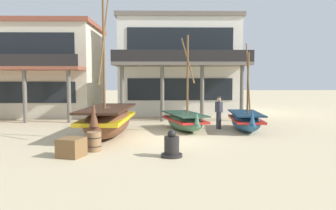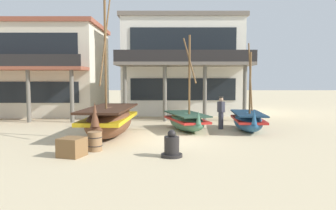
# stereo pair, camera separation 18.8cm
# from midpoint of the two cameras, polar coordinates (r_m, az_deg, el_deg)

# --- Properties ---
(ground_plane) EXTENTS (120.00, 120.00, 0.00)m
(ground_plane) POSITION_cam_midpoint_polar(r_m,az_deg,el_deg) (14.31, -0.31, -5.92)
(ground_plane) COLOR #CCB78E
(fishing_boat_near_left) EXTENTS (1.60, 3.56, 4.37)m
(fishing_boat_near_left) POSITION_cam_midpoint_polar(r_m,az_deg,el_deg) (16.95, 12.99, -2.61)
(fishing_boat_near_left) COLOR #23517A
(fishing_boat_near_left) RESTS_ON ground
(fishing_boat_centre_large) EXTENTS (2.10, 5.10, 6.17)m
(fishing_boat_centre_large) POSITION_cam_midpoint_polar(r_m,az_deg,el_deg) (15.06, -10.72, -2.64)
(fishing_boat_centre_large) COLOR brown
(fishing_boat_centre_large) RESTS_ON ground
(fishing_boat_far_right) EXTENTS (2.29, 3.65, 4.70)m
(fishing_boat_far_right) POSITION_cam_midpoint_polar(r_m,az_deg,el_deg) (16.58, 2.53, -2.71)
(fishing_boat_far_right) COLOR #427056
(fishing_boat_far_right) RESTS_ON ground
(fisherman_by_hull) EXTENTS (0.38, 0.42, 1.68)m
(fisherman_by_hull) POSITION_cam_midpoint_polar(r_m,az_deg,el_deg) (17.25, 8.47, -1.37)
(fisherman_by_hull) COLOR #33333D
(fisherman_by_hull) RESTS_ON ground
(capstan_winch) EXTENTS (0.72, 0.72, 0.91)m
(capstan_winch) POSITION_cam_midpoint_polar(r_m,az_deg,el_deg) (11.08, 0.15, -7.19)
(capstan_winch) COLOR black
(capstan_winch) RESTS_ON ground
(wooden_barrel) EXTENTS (0.56, 0.56, 0.70)m
(wooden_barrel) POSITION_cam_midpoint_polar(r_m,az_deg,el_deg) (12.23, -13.12, -6.18)
(wooden_barrel) COLOR olive
(wooden_barrel) RESTS_ON ground
(cargo_crate) EXTENTS (0.96, 0.96, 0.63)m
(cargo_crate) POSITION_cam_midpoint_polar(r_m,az_deg,el_deg) (11.56, -16.83, -7.06)
(cargo_crate) COLOR brown
(cargo_crate) RESTS_ON ground
(harbor_building_main) EXTENTS (8.89, 9.17, 7.14)m
(harbor_building_main) POSITION_cam_midpoint_polar(r_m,az_deg,el_deg) (25.56, 1.53, 6.76)
(harbor_building_main) COLOR silver
(harbor_building_main) RESTS_ON ground
(harbor_building_annex) EXTENTS (9.43, 9.13, 6.56)m
(harbor_building_annex) POSITION_cam_midpoint_polar(r_m,az_deg,el_deg) (26.51, -22.14, 5.73)
(harbor_building_annex) COLOR beige
(harbor_building_annex) RESTS_ON ground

